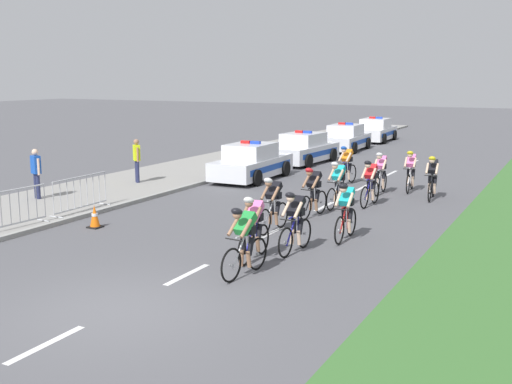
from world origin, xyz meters
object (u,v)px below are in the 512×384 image
cyclist_seventh (338,184)px  cyclist_ninth (432,177)px  cyclist_third (295,221)px  spectator_closest (137,158)px  cyclist_fourth (346,210)px  cyclist_eleventh (411,170)px  cyclist_tenth (381,172)px  cyclist_fifth (273,203)px  cyclist_lead (244,240)px  police_car_third (346,139)px  crowd_barrier_middle (81,194)px  crowd_barrier_front (10,210)px  cyclist_second (254,227)px  police_car_furthest (376,131)px  spectator_middle (36,170)px  cyclist_eighth (370,182)px  police_car_second (304,149)px  cyclist_sixth (313,191)px  traffic_cone_near (95,217)px  police_car_nearest (252,163)px  cyclist_twelfth (346,164)px

cyclist_seventh → cyclist_ninth: 3.69m
cyclist_third → spectator_closest: bearing=147.8°
spectator_closest → cyclist_fourth: bearing=-22.6°
cyclist_eleventh → cyclist_tenth: bearing=-129.9°
cyclist_fifth → spectator_closest: size_ratio=1.03×
cyclist_lead → cyclist_fifth: 3.91m
cyclist_third → cyclist_ninth: (1.47, 8.21, 0.00)m
police_car_third → cyclist_fourth: bearing=-70.6°
cyclist_fourth → cyclist_ninth: 6.57m
cyclist_fifth → spectator_closest: bearing=151.9°
crowd_barrier_middle → crowd_barrier_front: bearing=-91.0°
cyclist_second → police_car_furthest: police_car_furthest is taller
crowd_barrier_middle → spectator_middle: 2.84m
cyclist_eighth → police_car_second: police_car_second is taller
cyclist_ninth → police_car_third: bearing=121.1°
cyclist_fourth → spectator_middle: (-10.85, -0.04, 0.30)m
police_car_third → spectator_closest: bearing=-102.5°
cyclist_seventh → crowd_barrier_middle: bearing=-145.4°
cyclist_lead → cyclist_sixth: 5.99m
crowd_barrier_middle → traffic_cone_near: 1.89m
police_car_nearest → spectator_middle: (-4.18, -7.47, 0.40)m
crowd_barrier_front → police_car_second: bearing=84.6°
crowd_barrier_middle → cyclist_sixth: bearing=24.9°
cyclist_fourth → cyclist_ninth: size_ratio=1.00×
police_car_nearest → crowd_barrier_front: bearing=-98.1°
cyclist_second → police_car_second: bearing=109.2°
police_car_second → cyclist_eleventh: bearing=-38.8°
police_car_nearest → cyclist_lead: bearing=-62.8°
cyclist_third → police_car_third: (-5.99, 20.56, -0.11)m
police_car_nearest → police_car_furthest: size_ratio=1.00×
cyclist_fourth → cyclist_eleventh: (-0.23, 7.69, 0.00)m
cyclist_fourth → cyclist_second: bearing=-115.7°
cyclist_tenth → crowd_barrier_middle: size_ratio=0.74×
cyclist_eleventh → cyclist_twelfth: 2.61m
cyclist_third → cyclist_fifth: same height
police_car_nearest → crowd_barrier_middle: police_car_nearest is taller
cyclist_sixth → crowd_barrier_front: cyclist_sixth is taller
cyclist_ninth → crowd_barrier_front: 13.45m
police_car_furthest → police_car_nearest: bearing=-90.0°
cyclist_seventh → police_car_third: size_ratio=0.39×
cyclist_fourth → cyclist_sixth: size_ratio=1.00×
cyclist_twelfth → cyclist_sixth: bearing=-80.0°
cyclist_lead → spectator_middle: size_ratio=1.03×
cyclist_lead → police_car_third: size_ratio=0.39×
crowd_barrier_front → traffic_cone_near: crowd_barrier_front is taller
cyclist_seventh → police_car_third: 16.00m
cyclist_ninth → police_car_furthest: bearing=112.4°
cyclist_tenth → traffic_cone_near: size_ratio=2.69×
crowd_barrier_middle → traffic_cone_near: (1.51, -1.09, -0.34)m
cyclist_tenth → cyclist_eighth: bearing=-82.2°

